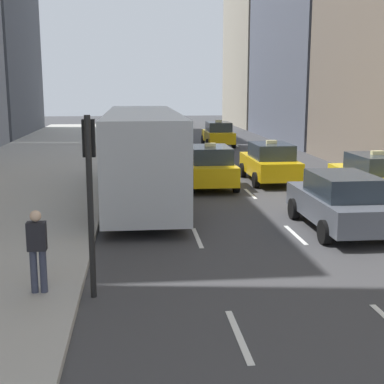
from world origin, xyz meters
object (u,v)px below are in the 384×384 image
taxi_lead (218,134)px  pedestrian_mid_block (37,247)px  taxi_fourth (270,162)px  sedan_black_near (340,201)px  city_bus (142,151)px  traffic_light_pole (90,177)px  taxi_second (373,177)px  taxi_third (209,166)px

taxi_lead → pedestrian_mid_block: bearing=-105.9°
taxi_fourth → pedestrian_mid_block: 14.78m
sedan_black_near → city_bus: bearing=137.5°
traffic_light_pole → pedestrian_mid_block: bearing=-173.7°
taxi_lead → traffic_light_pole: bearing=-103.9°
sedan_black_near → taxi_lead: bearing=90.0°
traffic_light_pole → city_bus: bearing=83.1°
sedan_black_near → pedestrian_mid_block: pedestrian_mid_block is taller
taxi_second → pedestrian_mid_block: taxi_second is taller
taxi_lead → taxi_second: size_ratio=1.00×
city_bus → traffic_light_pole: traffic_light_pole is taller
sedan_black_near → city_bus: size_ratio=0.39×
taxi_lead → taxi_third: size_ratio=1.00×
sedan_black_near → traffic_light_pole: bearing=-147.6°
taxi_lead → pedestrian_mid_block: 28.39m
taxi_second → taxi_third: bearing=149.0°
taxi_third → taxi_lead: bearing=79.8°
taxi_second → traffic_light_pole: size_ratio=1.22×
taxi_third → taxi_fourth: 2.94m
taxi_third → traffic_light_pole: 12.31m
taxi_fourth → traffic_light_pole: size_ratio=1.22×
taxi_second → pedestrian_mid_block: size_ratio=2.67×
taxi_lead → sedan_black_near: (0.00, -22.90, -0.02)m
taxi_lead → city_bus: bearing=-107.5°
city_bus → pedestrian_mid_block: city_bus is taller
taxi_third → sedan_black_near: taxi_third is taller
taxi_third → pedestrian_mid_block: size_ratio=2.67×
city_bus → traffic_light_pole: (-1.14, -9.42, 0.62)m
taxi_lead → pedestrian_mid_block: taxi_lead is taller
pedestrian_mid_block → traffic_light_pole: bearing=6.3°
sedan_black_near → city_bus: 7.66m
taxi_fourth → city_bus: (-5.61, -3.02, 0.91)m
taxi_lead → taxi_fourth: (0.00, -14.75, 0.00)m
pedestrian_mid_block → city_bus: bearing=77.1°
taxi_fourth → city_bus: 6.44m
taxi_lead → taxi_third: bearing=-100.2°
taxi_second → taxi_fourth: size_ratio=1.00×
taxi_third → sedan_black_near: bearing=-68.9°
taxi_lead → traffic_light_pole: traffic_light_pole is taller
pedestrian_mid_block → taxi_lead: bearing=74.1°
taxi_fourth → city_bus: bearing=-151.7°
taxi_lead → traffic_light_pole: size_ratio=1.22×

